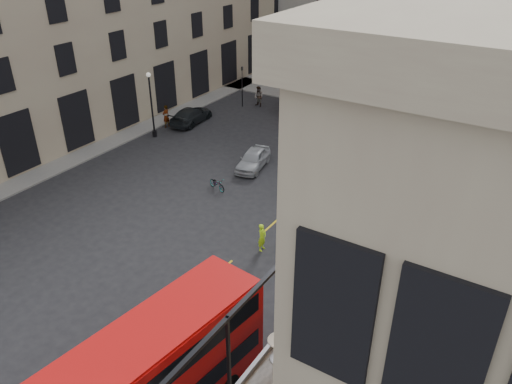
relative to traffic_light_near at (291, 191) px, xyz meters
The scene contains 25 objects.
ground 12.28m from the traffic_light_near, 85.24° to the right, with size 140.00×140.00×0.00m, color black.
host_building_main 17.11m from the traffic_light_near, 47.61° to the right, with size 7.26×11.40×15.10m.
cafe_floor 14.31m from the traffic_light_near, 57.99° to the right, with size 3.00×10.00×0.10m, color slate.
pavement_far 26.58m from the traffic_light_near, 100.89° to the left, with size 40.00×12.00×0.12m, color slate.
pavement_left 21.13m from the traffic_light_near, behind, with size 8.00×48.00×0.12m, color slate.
traffic_light_near is the anchor object (origin of this frame).
traffic_light_far 21.26m from the traffic_light_near, 131.19° to the left, with size 0.16×0.20×3.80m.
street_lamp_a 17.09m from the traffic_light_near, 159.44° to the left, with size 0.36×0.36×5.33m.
street_lamp_b 22.56m from the traffic_light_near, 102.80° to the left, with size 0.36×0.36×5.33m.
bus_far 22.41m from the traffic_light_near, 111.64° to the left, with size 2.68×11.23×4.48m.
car_a 8.32m from the traffic_light_near, 137.90° to the left, with size 1.60×3.97×1.35m, color #9DA0A4.
car_b 19.96m from the traffic_light_near, 93.96° to the left, with size 1.67×4.80×1.58m, color #B30B0B.
car_c 18.45m from the traffic_light_near, 146.89° to the left, with size 1.93×4.75×1.38m, color black.
bicycle 6.78m from the traffic_light_near, 167.08° to the left, with size 0.54×1.56×0.82m, color gray.
cyclist 3.23m from the traffic_light_near, 94.14° to the right, with size 0.58×0.38×1.60m, color #BFFF1A.
pedestrian_a 21.13m from the traffic_light_near, 127.02° to the left, with size 0.93×0.73×1.92m, color gray.
pedestrian_b 29.19m from the traffic_light_near, 107.38° to the left, with size 1.03×0.59×1.59m, color gray.
pedestrian_c 28.01m from the traffic_light_near, 85.29° to the left, with size 0.96×0.40×1.64m, color gray.
pedestrian_d 21.33m from the traffic_light_near, 75.28° to the left, with size 0.96×0.63×1.97m, color gray.
pedestrian_e 18.50m from the traffic_light_near, 153.85° to the left, with size 0.71×0.47×1.95m, color gray.
cafe_table_mid 14.45m from the traffic_light_near, 63.12° to the right, with size 0.63×0.63×0.79m.
cafe_table_far 12.20m from the traffic_light_near, 55.49° to the right, with size 0.61×0.61×0.77m.
cafe_chair_b 14.52m from the traffic_light_near, 53.56° to the right, with size 0.46×0.46×0.79m.
cafe_chair_c 14.69m from the traffic_light_near, 53.42° to the right, with size 0.54×0.54×0.96m.
cafe_chair_d 11.86m from the traffic_light_near, 44.01° to the right, with size 0.43×0.43×0.87m.
Camera 1 is at (10.40, -9.74, 15.95)m, focal length 35.00 mm.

